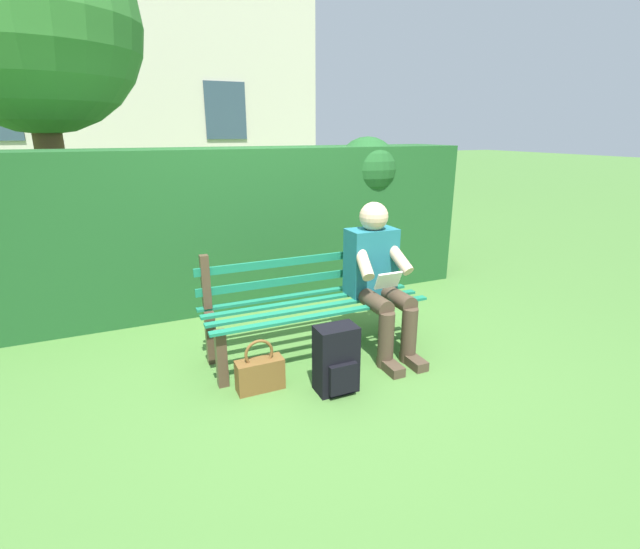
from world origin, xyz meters
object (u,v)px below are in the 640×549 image
tree (19,28)px  person_seated (378,275)px  park_bench (311,302)px  handbag (260,373)px  backpack (336,360)px

tree → person_seated: bearing=130.3°
park_bench → handbag: bearing=36.1°
backpack → handbag: backpack is taller
backpack → handbag: (0.46, -0.22, -0.10)m
person_seated → handbag: (1.03, 0.23, -0.49)m
park_bench → tree: bearing=-54.3°
park_bench → backpack: (0.08, 0.61, -0.18)m
park_bench → backpack: park_bench is taller
park_bench → person_seated: (-0.49, 0.17, 0.20)m
tree → handbag: 4.21m
person_seated → tree: tree is taller
tree → park_bench: bearing=125.7°
backpack → handbag: size_ratio=1.26×
tree → backpack: 4.49m
handbag → park_bench: bearing=-143.9°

